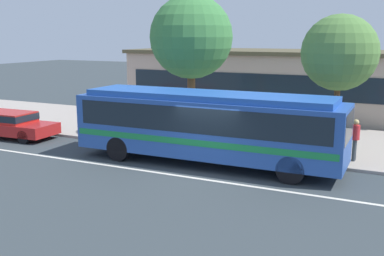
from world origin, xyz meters
TOP-DOWN VIEW (x-y plane):
  - ground_plane at (0.00, 0.00)m, footprint 120.00×120.00m
  - sidewalk_slab at (0.00, 6.50)m, footprint 60.00×8.00m
  - lane_stripe_center at (0.00, -0.80)m, footprint 56.00×0.16m
  - transit_bus at (-0.53, 1.15)m, footprint 10.77×2.67m
  - sedan_behind_bus at (-11.43, 1.31)m, footprint 4.75×2.05m
  - pedestrian_waiting_near_sign at (2.64, 2.96)m, footprint 0.42×0.42m
  - pedestrian_walking_along_curb at (4.77, 3.73)m, footprint 0.37×0.37m
  - bus_stop_sign at (2.86, 3.12)m, footprint 0.13×0.44m
  - street_tree_near_stop at (-3.26, 5.37)m, footprint 4.05×4.05m
  - street_tree_mid_block at (3.80, 4.93)m, footprint 3.18×3.18m
  - station_building at (-1.83, 14.34)m, footprint 18.49×6.88m

SIDE VIEW (x-z plane):
  - ground_plane at x=0.00m, z-range 0.00..0.00m
  - lane_stripe_center at x=0.00m, z-range 0.00..0.01m
  - sidewalk_slab at x=0.00m, z-range 0.00..0.12m
  - sedan_behind_bus at x=-11.43m, z-range 0.08..1.37m
  - pedestrian_walking_along_curb at x=4.77m, z-range 0.27..1.94m
  - pedestrian_waiting_near_sign at x=2.64m, z-range 0.26..1.95m
  - transit_bus at x=-0.53m, z-range 0.23..3.10m
  - bus_stop_sign at x=2.86m, z-range 0.47..2.93m
  - station_building at x=-1.83m, z-range 0.01..4.11m
  - street_tree_mid_block at x=3.80m, z-range 1.42..7.24m
  - street_tree_near_stop at x=-3.26m, z-range 1.51..8.38m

